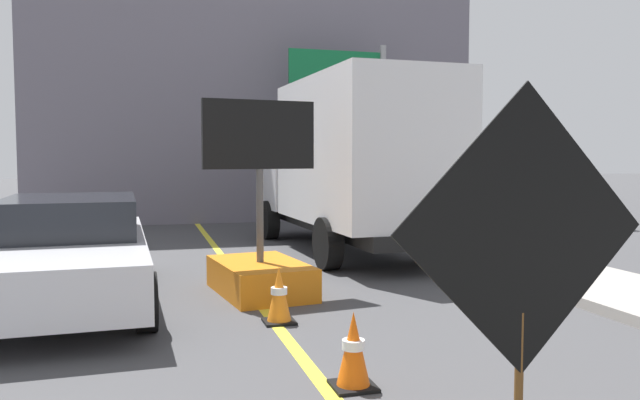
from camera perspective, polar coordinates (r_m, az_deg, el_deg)
The scene contains 9 objects.
lane_center_stripe at distance 6.46m, azimuth -2.30°, elevation -13.31°, with size 0.14×36.00×0.01m, color yellow.
roadwork_sign at distance 3.68m, azimuth 17.85°, elevation -3.26°, with size 1.63×0.14×2.33m.
arrow_board_trailer at distance 8.87m, azimuth -5.46°, elevation -5.41°, with size 1.60×1.94×2.70m.
box_truck at distance 12.60m, azimuth 2.70°, elevation 3.50°, with size 2.62×6.63×3.38m.
pickup_car at distance 8.92m, azimuth -21.71°, elevation -4.21°, with size 2.16×5.20×1.38m.
highway_guide_sign at distance 17.55m, azimuth 3.30°, elevation 8.85°, with size 2.79×0.18×5.00m.
far_building_block at distance 23.60m, azimuth -7.40°, elevation 12.63°, with size 13.24×9.78×11.00m, color slate.
traffic_cone_near_sign at distance 5.37m, azimuth 3.03°, elevation -13.46°, with size 0.36×0.36×0.64m.
traffic_cone_mid_lane at distance 7.35m, azimuth -3.74°, elevation -8.60°, with size 0.36×0.36×0.66m.
Camera 1 is at (-1.41, -0.00, 1.92)m, focal length 35.29 mm.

